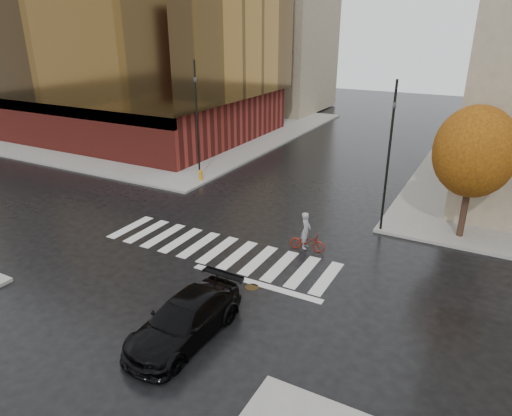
# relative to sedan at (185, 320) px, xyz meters

# --- Properties ---
(ground) EXTENTS (120.00, 120.00, 0.00)m
(ground) POSITION_rel_sedan_xyz_m (-2.60, 5.54, -0.72)
(ground) COLOR black
(ground) RESTS_ON ground
(sidewalk_nw) EXTENTS (30.00, 30.00, 0.15)m
(sidewalk_nw) POSITION_rel_sedan_xyz_m (-23.60, 26.54, -0.64)
(sidewalk_nw) COLOR gray
(sidewalk_nw) RESTS_ON ground
(crosswalk) EXTENTS (12.00, 3.00, 0.01)m
(crosswalk) POSITION_rel_sedan_xyz_m (-2.60, 6.04, -0.71)
(crosswalk) COLOR silver
(crosswalk) RESTS_ON ground
(office_glass) EXTENTS (27.00, 19.00, 16.00)m
(office_glass) POSITION_rel_sedan_xyz_m (-24.60, 23.53, 7.56)
(office_glass) COLOR maroon
(office_glass) RESTS_ON sidewalk_nw
(building_nw_far) EXTENTS (14.00, 12.00, 20.00)m
(building_nw_far) POSITION_rel_sedan_xyz_m (-18.60, 42.54, 9.43)
(building_nw_far) COLOR gray
(building_nw_far) RESTS_ON sidewalk_nw
(tree_ne_a) EXTENTS (3.80, 3.80, 6.50)m
(tree_ne_a) POSITION_rel_sedan_xyz_m (7.40, 12.94, 3.74)
(tree_ne_a) COLOR black
(tree_ne_a) RESTS_ON sidewalk_ne
(sedan) EXTENTS (2.20, 5.02, 1.44)m
(sedan) POSITION_rel_sedan_xyz_m (0.00, 0.00, 0.00)
(sedan) COLOR black
(sedan) RESTS_ON ground
(cyclist) EXTENTS (1.75, 0.80, 1.92)m
(cyclist) POSITION_rel_sedan_xyz_m (1.13, 8.04, -0.06)
(cyclist) COLOR maroon
(cyclist) RESTS_ON ground
(traffic_light_nw) EXTENTS (0.24, 0.22, 7.78)m
(traffic_light_nw) POSITION_rel_sedan_xyz_m (-9.58, 14.54, 3.92)
(traffic_light_nw) COLOR black
(traffic_light_nw) RESTS_ON sidewalk_nw
(traffic_light_ne) EXTENTS (0.18, 0.21, 7.53)m
(traffic_light_ne) POSITION_rel_sedan_xyz_m (3.70, 11.84, 3.75)
(traffic_light_ne) COLOR black
(traffic_light_ne) RESTS_ON sidewalk_ne
(fire_hydrant) EXTENTS (0.26, 0.26, 0.73)m
(fire_hydrant) POSITION_rel_sedan_xyz_m (-9.10, 13.98, -0.17)
(fire_hydrant) COLOR orange
(fire_hydrant) RESTS_ON sidewalk_nw
(manhole) EXTENTS (0.67, 0.67, 0.01)m
(manhole) POSITION_rel_sedan_xyz_m (0.45, 3.88, -0.71)
(manhole) COLOR #463519
(manhole) RESTS_ON ground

